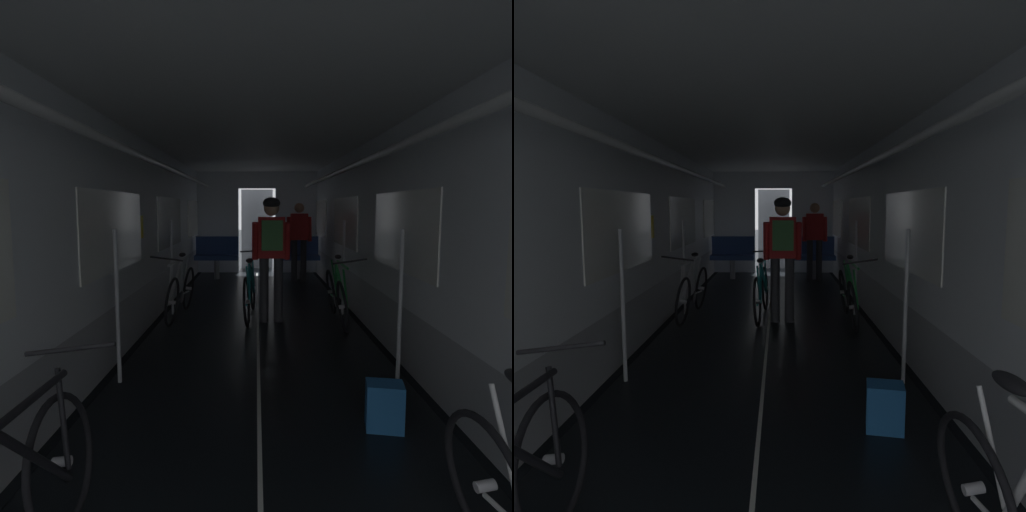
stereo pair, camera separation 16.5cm
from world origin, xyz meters
TOP-DOWN VIEW (x-y plane):
  - train_car_shell at (-0.00, 3.60)m, footprint 3.14×12.34m
  - bench_seat_far_left at (-0.90, 8.07)m, footprint 0.98×0.51m
  - bench_seat_far_right at (0.90, 8.07)m, footprint 0.98×0.51m
  - bicycle_silver at (-1.12, 4.52)m, footprint 0.44×1.69m
  - bicycle_green at (1.10, 4.26)m, footprint 0.44×1.69m
  - person_cyclist_aisle at (0.19, 4.25)m, footprint 0.53×0.39m
  - bicycle_teal_in_aisle at (-0.11, 4.52)m, footprint 0.44×1.69m
  - person_standing_near_bench at (0.90, 7.70)m, footprint 0.53×0.23m
  - backpack_on_floor at (0.90, 1.24)m, footprint 0.29×0.24m

SIDE VIEW (x-z plane):
  - backpack_on_floor at x=0.90m, z-range 0.00..0.34m
  - bicycle_green at x=1.10m, z-range -0.10..0.86m
  - bicycle_silver at x=-1.12m, z-range -0.09..0.86m
  - bicycle_teal_in_aisle at x=-0.11m, z-range -0.09..0.86m
  - bench_seat_far_left at x=-0.90m, z-range 0.09..1.04m
  - bench_seat_far_right at x=0.90m, z-range 0.09..1.04m
  - person_standing_near_bench at x=0.90m, z-range 0.13..1.82m
  - person_cyclist_aisle at x=0.19m, z-range 0.21..1.94m
  - train_car_shell at x=0.00m, z-range 0.41..2.98m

